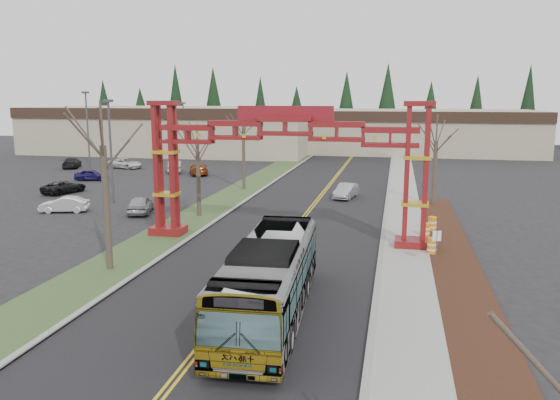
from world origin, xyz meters
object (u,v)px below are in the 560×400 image
(parked_car_near_a, at_px, (141,205))
(barrel_south, at_px, (432,247))
(bare_tree_median_far, at_px, (243,129))
(bare_tree_right_far, at_px, (436,141))
(bare_tree_median_near, at_px, (103,147))
(street_sign, at_px, (437,241))
(parked_car_far_c, at_px, (72,163))
(bare_tree_median_mid, at_px, (198,152))
(gateway_arch, at_px, (285,148))
(barrel_mid, at_px, (426,230))
(retail_building_east, at_px, (417,131))
(barrel_north, at_px, (432,225))
(silver_sedan, at_px, (346,191))
(transit_bus, at_px, (270,279))
(parked_car_near_c, at_px, (64,187))
(parked_car_mid_a, at_px, (199,169))
(parked_car_mid_b, at_px, (92,175))
(light_pole_near, at_px, (111,144))
(retail_building_west, at_px, (176,129))
(parked_car_far_b, at_px, (125,163))
(parked_car_near_b, at_px, (64,205))
(parked_car_far_a, at_px, (175,167))
(light_pole_far, at_px, (184,126))
(light_pole_mid, at_px, (87,124))

(parked_car_near_a, bearing_deg, barrel_south, 145.14)
(bare_tree_median_far, xyz_separation_m, bare_tree_right_far, (18.00, -4.42, -0.58))
(bare_tree_median_near, height_order, street_sign, bare_tree_median_near)
(parked_car_far_c, distance_m, bare_tree_median_mid, 36.64)
(gateway_arch, height_order, bare_tree_median_near, bare_tree_median_near)
(parked_car_near_a, xyz_separation_m, parked_car_far_c, (-21.81, 24.41, -0.02))
(street_sign, height_order, barrel_mid, street_sign)
(bare_tree_median_far, bearing_deg, retail_building_east, 67.46)
(barrel_mid, height_order, barrel_north, barrel_north)
(silver_sedan, bearing_deg, bare_tree_median_mid, -125.17)
(transit_bus, bearing_deg, parked_car_near_c, 132.90)
(parked_car_near_a, relative_size, street_sign, 2.00)
(retail_building_east, distance_m, parked_car_mid_a, 43.06)
(parked_car_mid_b, relative_size, parked_car_far_c, 0.77)
(bare_tree_right_far, relative_size, barrel_south, 7.36)
(bare_tree_median_near, height_order, light_pole_near, bare_tree_median_near)
(bare_tree_median_mid, bearing_deg, light_pole_near, 158.25)
(retail_building_west, distance_m, parked_car_far_c, 24.16)
(parked_car_near_a, height_order, barrel_south, parked_car_near_a)
(parked_car_near_c, relative_size, bare_tree_median_near, 0.49)
(retail_building_west, relative_size, silver_sedan, 11.30)
(parked_car_mid_a, xyz_separation_m, parked_car_far_b, (-11.42, 3.57, -0.05))
(retail_building_east, bearing_deg, transit_bus, -96.28)
(parked_car_near_b, bearing_deg, parked_car_near_c, -162.16)
(silver_sedan, distance_m, bare_tree_median_near, 26.68)
(silver_sedan, height_order, parked_car_mid_a, parked_car_mid_a)
(parked_car_mid_a, xyz_separation_m, barrel_north, (25.65, -23.47, -0.16))
(parked_car_near_b, distance_m, parked_car_far_b, 27.72)
(retail_building_west, relative_size, bare_tree_median_far, 5.60)
(transit_bus, xyz_separation_m, parked_car_near_b, (-21.04, 17.25, -1.05))
(parked_car_mid_a, distance_m, bare_tree_right_far, 30.06)
(silver_sedan, height_order, parked_car_far_a, parked_car_far_a)
(parked_car_mid_b, relative_size, barrel_north, 3.35)
(parked_car_near_b, bearing_deg, retail_building_east, 137.13)
(silver_sedan, distance_m, parked_car_far_c, 39.89)
(retail_building_east, height_order, parked_car_mid_b, retail_building_east)
(bare_tree_median_far, bearing_deg, parked_car_near_c, -161.46)
(parked_car_mid_a, height_order, light_pole_far, light_pole_far)
(parked_car_mid_b, distance_m, street_sign, 43.19)
(retail_building_west, distance_m, light_pole_mid, 23.53)
(parked_car_far_a, bearing_deg, parked_car_near_a, 86.21)
(retail_building_west, xyz_separation_m, parked_car_far_b, (2.30, -22.43, -3.11))
(light_pole_mid, xyz_separation_m, light_pole_far, (7.99, 12.75, -0.84))
(barrel_south, xyz_separation_m, barrel_north, (0.33, 5.75, 0.01))
(retail_building_east, xyz_separation_m, bare_tree_median_near, (-18.00, -69.65, 3.10))
(parked_car_near_b, bearing_deg, parked_car_far_c, -164.03)
(parked_car_near_c, xyz_separation_m, bare_tree_right_far, (34.45, 1.10, 4.88))
(parked_car_far_a, bearing_deg, barrel_mid, 117.37)
(parked_car_mid_a, height_order, bare_tree_median_mid, bare_tree_median_mid)
(street_sign, bearing_deg, retail_building_west, 124.15)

